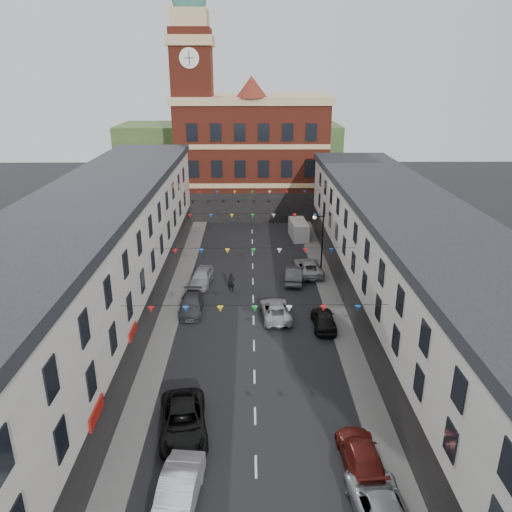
{
  "coord_description": "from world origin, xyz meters",
  "views": [
    {
      "loc": [
        -0.24,
        -32.1,
        18.86
      ],
      "look_at": [
        0.24,
        7.45,
        4.28
      ],
      "focal_mm": 35.0,
      "sensor_mm": 36.0,
      "label": 1
    }
  ],
  "objects_px": {
    "car_right_e": "(294,274)",
    "car_left_d": "(192,304)",
    "car_right_d": "(324,319)",
    "street_lamp": "(320,236)",
    "car_right_f": "(308,267)",
    "car_left_e": "(202,277)",
    "moving_car": "(276,310)",
    "pedestrian": "(231,282)",
    "white_van": "(299,230)",
    "car_left_c": "(183,421)",
    "car_right_b": "(380,505)",
    "car_right_c": "(361,455)",
    "car_left_b": "(178,493)"
  },
  "relations": [
    {
      "from": "car_right_e",
      "to": "moving_car",
      "type": "bearing_deg",
      "value": 80.99
    },
    {
      "from": "car_left_d",
      "to": "street_lamp",
      "type": "bearing_deg",
      "value": 34.12
    },
    {
      "from": "car_left_d",
      "to": "white_van",
      "type": "xyz_separation_m",
      "value": [
        10.77,
        19.77,
        0.38
      ]
    },
    {
      "from": "car_left_d",
      "to": "car_right_d",
      "type": "relative_size",
      "value": 1.09
    },
    {
      "from": "car_left_b",
      "to": "car_left_d",
      "type": "bearing_deg",
      "value": 100.47
    },
    {
      "from": "car_right_b",
      "to": "white_van",
      "type": "bearing_deg",
      "value": -94.15
    },
    {
      "from": "car_right_d",
      "to": "car_right_e",
      "type": "xyz_separation_m",
      "value": [
        -1.55,
        9.2,
        0.02
      ]
    },
    {
      "from": "car_right_e",
      "to": "street_lamp",
      "type": "bearing_deg",
      "value": -133.95
    },
    {
      "from": "car_right_b",
      "to": "pedestrian",
      "type": "bearing_deg",
      "value": -77.26
    },
    {
      "from": "car_left_d",
      "to": "car_left_c",
      "type": "bearing_deg",
      "value": -86.96
    },
    {
      "from": "street_lamp",
      "to": "car_right_c",
      "type": "relative_size",
      "value": 1.28
    },
    {
      "from": "car_left_d",
      "to": "moving_car",
      "type": "distance_m",
      "value": 7.06
    },
    {
      "from": "car_left_d",
      "to": "car_right_c",
      "type": "relative_size",
      "value": 0.98
    },
    {
      "from": "car_left_e",
      "to": "pedestrian",
      "type": "height_order",
      "value": "pedestrian"
    },
    {
      "from": "car_left_e",
      "to": "car_right_c",
      "type": "bearing_deg",
      "value": -60.96
    },
    {
      "from": "car_right_b",
      "to": "car_right_f",
      "type": "bearing_deg",
      "value": -94.01
    },
    {
      "from": "car_left_b",
      "to": "pedestrian",
      "type": "distance_m",
      "value": 24.22
    },
    {
      "from": "car_left_e",
      "to": "car_right_b",
      "type": "distance_m",
      "value": 28.42
    },
    {
      "from": "car_left_b",
      "to": "moving_car",
      "type": "xyz_separation_m",
      "value": [
        5.4,
        18.92,
        -0.13
      ]
    },
    {
      "from": "car_right_e",
      "to": "car_right_d",
      "type": "bearing_deg",
      "value": 106.72
    },
    {
      "from": "car_left_d",
      "to": "car_right_b",
      "type": "distance_m",
      "value": 23.34
    },
    {
      "from": "car_right_f",
      "to": "car_right_b",
      "type": "bearing_deg",
      "value": 85.82
    },
    {
      "from": "street_lamp",
      "to": "white_van",
      "type": "bearing_deg",
      "value": 94.77
    },
    {
      "from": "street_lamp",
      "to": "car_left_e",
      "type": "xyz_separation_m",
      "value": [
        -11.39,
        -2.67,
        -3.12
      ]
    },
    {
      "from": "white_van",
      "to": "car_left_e",
      "type": "bearing_deg",
      "value": -130.81
    },
    {
      "from": "car_right_b",
      "to": "car_right_e",
      "type": "bearing_deg",
      "value": -90.74
    },
    {
      "from": "white_van",
      "to": "car_left_c",
      "type": "bearing_deg",
      "value": -109.6
    },
    {
      "from": "street_lamp",
      "to": "car_right_c",
      "type": "bearing_deg",
      "value": -92.73
    },
    {
      "from": "car_right_c",
      "to": "car_right_f",
      "type": "distance_m",
      "value": 25.8
    },
    {
      "from": "car_left_b",
      "to": "car_right_c",
      "type": "relative_size",
      "value": 1.04
    },
    {
      "from": "car_left_b",
      "to": "car_left_c",
      "type": "xyz_separation_m",
      "value": [
        -0.39,
        5.04,
        -0.03
      ]
    },
    {
      "from": "street_lamp",
      "to": "car_right_d",
      "type": "distance_m",
      "value": 11.78
    },
    {
      "from": "street_lamp",
      "to": "car_left_c",
      "type": "height_order",
      "value": "street_lamp"
    },
    {
      "from": "car_right_f",
      "to": "car_left_e",
      "type": "bearing_deg",
      "value": 9.38
    },
    {
      "from": "car_left_c",
      "to": "pedestrian",
      "type": "distance_m",
      "value": 19.23
    },
    {
      "from": "car_left_e",
      "to": "car_right_c",
      "type": "xyz_separation_m",
      "value": [
        10.15,
        -23.31,
        -0.1
      ]
    },
    {
      "from": "street_lamp",
      "to": "car_right_e",
      "type": "bearing_deg",
      "value": -141.14
    },
    {
      "from": "car_left_b",
      "to": "car_right_e",
      "type": "bearing_deg",
      "value": 79.98
    },
    {
      "from": "car_right_e",
      "to": "car_left_d",
      "type": "bearing_deg",
      "value": 41.8
    },
    {
      "from": "moving_car",
      "to": "car_left_d",
      "type": "bearing_deg",
      "value": -13.59
    },
    {
      "from": "car_right_d",
      "to": "white_van",
      "type": "distance_m",
      "value": 22.68
    },
    {
      "from": "moving_car",
      "to": "pedestrian",
      "type": "xyz_separation_m",
      "value": [
        -3.79,
        5.24,
        0.19
      ]
    },
    {
      "from": "white_van",
      "to": "car_right_b",
      "type": "bearing_deg",
      "value": -94.33
    },
    {
      "from": "car_right_c",
      "to": "car_left_c",
      "type": "bearing_deg",
      "value": -18.02
    },
    {
      "from": "pedestrian",
      "to": "car_left_d",
      "type": "bearing_deg",
      "value": -113.05
    },
    {
      "from": "street_lamp",
      "to": "white_van",
      "type": "height_order",
      "value": "street_lamp"
    },
    {
      "from": "street_lamp",
      "to": "car_right_c",
      "type": "distance_m",
      "value": 26.2
    },
    {
      "from": "car_right_c",
      "to": "car_right_f",
      "type": "relative_size",
      "value": 0.9
    },
    {
      "from": "car_right_f",
      "to": "car_left_b",
      "type": "bearing_deg",
      "value": 67.97
    },
    {
      "from": "car_left_d",
      "to": "car_right_d",
      "type": "bearing_deg",
      "value": -16.71
    }
  ]
}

